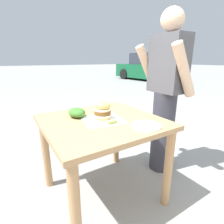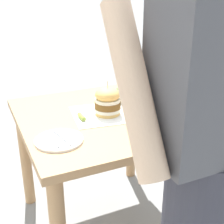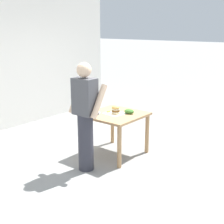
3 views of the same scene
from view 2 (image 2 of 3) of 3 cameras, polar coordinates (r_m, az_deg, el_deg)
ground_plane at (r=2.11m, az=-1.20°, el=-19.37°), size 80.00×80.00×0.00m
patio_table at (r=1.76m, az=-1.36°, el=-4.23°), size 0.91×0.93×0.74m
serving_paper at (r=1.70m, az=-1.88°, el=-0.38°), size 0.35×0.35×0.00m
sandwich at (r=1.67m, az=-0.81°, el=1.99°), size 0.14×0.14×0.19m
pickle_spear at (r=1.64m, az=-5.58°, el=-0.87°), size 0.03×0.08×0.02m
side_plate_with_forks at (r=1.43m, az=-9.67°, el=-5.10°), size 0.22×0.22×0.02m
side_salad at (r=1.89m, az=1.80°, el=3.15°), size 0.18×0.14×0.08m
diner_across_table at (r=1.06m, az=16.24°, el=-7.79°), size 0.55×0.35×1.69m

